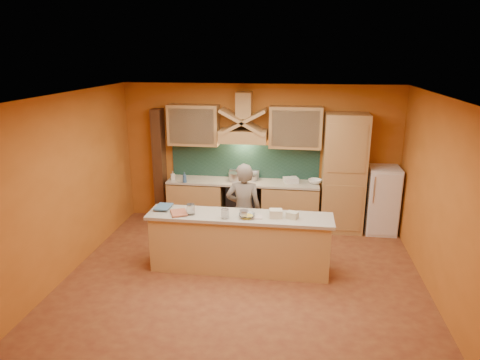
# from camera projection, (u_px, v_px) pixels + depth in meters

# --- Properties ---
(floor) EXTENTS (5.50, 5.00, 0.01)m
(floor) POSITION_uv_depth(u_px,v_px,m) (243.00, 279.00, 6.63)
(floor) COLOR #93582D
(floor) RESTS_ON ground
(ceiling) EXTENTS (5.50, 5.00, 0.01)m
(ceiling) POSITION_uv_depth(u_px,v_px,m) (244.00, 96.00, 5.83)
(ceiling) COLOR white
(ceiling) RESTS_ON wall_back
(wall_back) EXTENTS (5.50, 0.02, 2.80)m
(wall_back) POSITION_uv_depth(u_px,v_px,m) (260.00, 155.00, 8.60)
(wall_back) COLOR #C06B25
(wall_back) RESTS_ON floor
(wall_front) EXTENTS (5.50, 0.02, 2.80)m
(wall_front) POSITION_uv_depth(u_px,v_px,m) (208.00, 280.00, 3.86)
(wall_front) COLOR #C06B25
(wall_front) RESTS_ON floor
(wall_left) EXTENTS (0.02, 5.00, 2.80)m
(wall_left) POSITION_uv_depth(u_px,v_px,m) (67.00, 186.00, 6.59)
(wall_left) COLOR #C06B25
(wall_left) RESTS_ON floor
(wall_right) EXTENTS (0.02, 5.00, 2.80)m
(wall_right) POSITION_uv_depth(u_px,v_px,m) (442.00, 202.00, 5.87)
(wall_right) COLOR #C06B25
(wall_right) RESTS_ON floor
(base_cabinet_left) EXTENTS (1.10, 0.60, 0.86)m
(base_cabinet_left) POSITION_uv_depth(u_px,v_px,m) (197.00, 202.00, 8.76)
(base_cabinet_left) COLOR tan
(base_cabinet_left) RESTS_ON floor
(base_cabinet_right) EXTENTS (1.10, 0.60, 0.86)m
(base_cabinet_right) POSITION_uv_depth(u_px,v_px,m) (290.00, 206.00, 8.51)
(base_cabinet_right) COLOR tan
(base_cabinet_right) RESTS_ON floor
(counter_top) EXTENTS (3.00, 0.62, 0.04)m
(counter_top) POSITION_uv_depth(u_px,v_px,m) (243.00, 182.00, 8.50)
(counter_top) COLOR #B5AC99
(counter_top) RESTS_ON base_cabinet_left
(stove) EXTENTS (0.60, 0.58, 0.90)m
(stove) POSITION_uv_depth(u_px,v_px,m) (243.00, 203.00, 8.63)
(stove) COLOR black
(stove) RESTS_ON floor
(backsplash) EXTENTS (3.00, 0.03, 0.70)m
(backsplash) POSITION_uv_depth(u_px,v_px,m) (245.00, 161.00, 8.67)
(backsplash) COLOR #18352D
(backsplash) RESTS_ON wall_back
(range_hood) EXTENTS (0.92, 0.50, 0.24)m
(range_hood) POSITION_uv_depth(u_px,v_px,m) (243.00, 136.00, 8.29)
(range_hood) COLOR tan
(range_hood) RESTS_ON wall_back
(hood_chimney) EXTENTS (0.30, 0.30, 0.50)m
(hood_chimney) POSITION_uv_depth(u_px,v_px,m) (244.00, 105.00, 8.22)
(hood_chimney) COLOR tan
(hood_chimney) RESTS_ON wall_back
(upper_cabinet_left) EXTENTS (1.00, 0.35, 0.80)m
(upper_cabinet_left) POSITION_uv_depth(u_px,v_px,m) (194.00, 125.00, 8.44)
(upper_cabinet_left) COLOR tan
(upper_cabinet_left) RESTS_ON wall_back
(upper_cabinet_right) EXTENTS (1.00, 0.35, 0.80)m
(upper_cabinet_right) POSITION_uv_depth(u_px,v_px,m) (295.00, 127.00, 8.17)
(upper_cabinet_right) COLOR tan
(upper_cabinet_right) RESTS_ON wall_back
(pantry_column) EXTENTS (0.80, 0.60, 2.30)m
(pantry_column) POSITION_uv_depth(u_px,v_px,m) (344.00, 174.00, 8.17)
(pantry_column) COLOR tan
(pantry_column) RESTS_ON floor
(fridge) EXTENTS (0.58, 0.60, 1.30)m
(fridge) POSITION_uv_depth(u_px,v_px,m) (382.00, 200.00, 8.22)
(fridge) COLOR white
(fridge) RESTS_ON floor
(trim_column_left) EXTENTS (0.20, 0.30, 2.30)m
(trim_column_left) POSITION_uv_depth(u_px,v_px,m) (160.00, 165.00, 8.80)
(trim_column_left) COLOR #472816
(trim_column_left) RESTS_ON floor
(island_body) EXTENTS (2.80, 0.55, 0.88)m
(island_body) POSITION_uv_depth(u_px,v_px,m) (240.00, 244.00, 6.81)
(island_body) COLOR #DAB270
(island_body) RESTS_ON floor
(island_top) EXTENTS (2.90, 0.62, 0.05)m
(island_top) POSITION_uv_depth(u_px,v_px,m) (240.00, 216.00, 6.67)
(island_top) COLOR #B5AC99
(island_top) RESTS_ON island_body
(person) EXTENTS (0.62, 0.43, 1.64)m
(person) POSITION_uv_depth(u_px,v_px,m) (244.00, 210.00, 7.21)
(person) COLOR #70665B
(person) RESTS_ON floor
(pot_large) EXTENTS (0.28, 0.28, 0.17)m
(pot_large) POSITION_uv_depth(u_px,v_px,m) (235.00, 178.00, 8.50)
(pot_large) COLOR #B6B5BC
(pot_large) RESTS_ON stove
(pot_small) EXTENTS (0.23, 0.23, 0.12)m
(pot_small) POSITION_uv_depth(u_px,v_px,m) (253.00, 178.00, 8.54)
(pot_small) COLOR #B1B0B7
(pot_small) RESTS_ON stove
(soap_bottle_a) EXTENTS (0.11, 0.11, 0.18)m
(soap_bottle_a) POSITION_uv_depth(u_px,v_px,m) (173.00, 176.00, 8.55)
(soap_bottle_a) COLOR silver
(soap_bottle_a) RESTS_ON counter_top
(soap_bottle_b) EXTENTS (0.11, 0.11, 0.21)m
(soap_bottle_b) POSITION_uv_depth(u_px,v_px,m) (185.00, 177.00, 8.37)
(soap_bottle_b) COLOR #32568A
(soap_bottle_b) RESTS_ON counter_top
(bowl_back) EXTENTS (0.35, 0.35, 0.08)m
(bowl_back) POSITION_uv_depth(u_px,v_px,m) (315.00, 181.00, 8.32)
(bowl_back) COLOR white
(bowl_back) RESTS_ON counter_top
(dish_rack) EXTENTS (0.32, 0.29, 0.10)m
(dish_rack) POSITION_uv_depth(u_px,v_px,m) (291.00, 180.00, 8.40)
(dish_rack) COLOR silver
(dish_rack) RESTS_ON counter_top
(book_lower) EXTENTS (0.35, 0.39, 0.03)m
(book_lower) POSITION_uv_depth(u_px,v_px,m) (171.00, 214.00, 6.66)
(book_lower) COLOR #B25E3F
(book_lower) RESTS_ON island_top
(book_upper) EXTENTS (0.25, 0.34, 0.02)m
(book_upper) POSITION_uv_depth(u_px,v_px,m) (156.00, 206.00, 6.93)
(book_upper) COLOR #426A93
(book_upper) RESTS_ON island_top
(jar_large) EXTENTS (0.16, 0.16, 0.17)m
(jar_large) POSITION_uv_depth(u_px,v_px,m) (191.00, 209.00, 6.65)
(jar_large) COLOR silver
(jar_large) RESTS_ON island_top
(jar_small) EXTENTS (0.16, 0.16, 0.15)m
(jar_small) POSITION_uv_depth(u_px,v_px,m) (225.00, 214.00, 6.50)
(jar_small) COLOR silver
(jar_small) RESTS_ON island_top
(kitchen_scale) EXTENTS (0.12, 0.12, 0.09)m
(kitchen_scale) POSITION_uv_depth(u_px,v_px,m) (244.00, 214.00, 6.55)
(kitchen_scale) COLOR silver
(kitchen_scale) RESTS_ON island_top
(mixing_bowl) EXTENTS (0.26, 0.26, 0.06)m
(mixing_bowl) POSITION_uv_depth(u_px,v_px,m) (247.00, 216.00, 6.54)
(mixing_bowl) COLOR white
(mixing_bowl) RESTS_ON island_top
(cloth) EXTENTS (0.23, 0.18, 0.01)m
(cloth) POSITION_uv_depth(u_px,v_px,m) (255.00, 217.00, 6.56)
(cloth) COLOR beige
(cloth) RESTS_ON island_top
(grocery_bag_a) EXTENTS (0.21, 0.18, 0.13)m
(grocery_bag_a) POSITION_uv_depth(u_px,v_px,m) (276.00, 213.00, 6.54)
(grocery_bag_a) COLOR beige
(grocery_bag_a) RESTS_ON island_top
(grocery_bag_b) EXTENTS (0.20, 0.18, 0.10)m
(grocery_bag_b) POSITION_uv_depth(u_px,v_px,m) (292.00, 215.00, 6.51)
(grocery_bag_b) COLOR beige
(grocery_bag_b) RESTS_ON island_top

